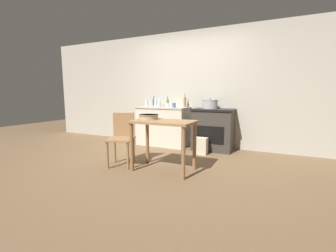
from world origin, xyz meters
TOP-DOWN VIEW (x-y plane):
  - ground_plane at (0.00, 0.00)m, footprint 14.00×14.00m
  - wall_back at (0.00, 1.58)m, footprint 8.00×0.07m
  - counter_cabinet at (-0.50, 1.27)m, footprint 1.16×0.59m
  - stove at (0.66, 1.29)m, footprint 0.84×0.56m
  - work_table at (0.30, -0.31)m, footprint 0.94×0.56m
  - chair at (-0.45, -0.35)m, footprint 0.51×0.51m
  - flour_sack at (0.54, 0.86)m, footprint 0.25×0.17m
  - stock_pot at (0.58, 1.28)m, footprint 0.32×0.32m
  - mixing_bowl_large at (0.01, -0.25)m, footprint 0.32×0.32m
  - bottle_far_left at (-0.85, 1.47)m, footprint 0.06×0.06m
  - bottle_left at (-0.65, 1.39)m, footprint 0.07×0.07m
  - bottle_mid_left at (-0.03, 1.42)m, footprint 0.06×0.06m
  - bottle_center_left at (-0.45, 1.40)m, footprint 0.06×0.06m
  - bottle_center at (-0.76, 1.39)m, footprint 0.06×0.06m
  - bottle_center_right at (-0.97, 1.33)m, footprint 0.08×0.08m
  - cup_mid_right at (-0.55, 1.16)m, footprint 0.08×0.08m
  - cup_right at (-0.24, 1.16)m, footprint 0.07×0.07m
  - cup_far_right at (-0.15, 1.09)m, footprint 0.07×0.07m
  - cup_end_right at (-0.34, 1.18)m, footprint 0.07×0.07m

SIDE VIEW (x-z plane):
  - ground_plane at x=0.00m, z-range 0.00..0.00m
  - flour_sack at x=0.54m, z-range 0.00..0.32m
  - stove at x=0.66m, z-range 0.00..0.87m
  - counter_cabinet at x=-0.50m, z-range 0.00..0.88m
  - chair at x=-0.45m, z-range 0.04..0.90m
  - work_table at x=0.30m, z-range 0.24..1.01m
  - mixing_bowl_large at x=0.01m, z-range 0.78..0.85m
  - cup_right at x=-0.24m, z-range 0.88..0.96m
  - cup_end_right at x=-0.34m, z-range 0.88..0.96m
  - cup_mid_right at x=-0.55m, z-range 0.88..0.97m
  - cup_far_right at x=-0.15m, z-range 0.88..0.98m
  - bottle_center_right at x=-0.97m, z-range 0.86..1.05m
  - bottle_left at x=-0.65m, z-range 0.85..1.06m
  - stock_pot at x=0.58m, z-range 0.85..1.07m
  - bottle_center_left at x=-0.45m, z-range 0.85..1.09m
  - bottle_far_left at x=-0.85m, z-range 0.85..1.10m
  - bottle_center at x=-0.76m, z-range 0.85..1.10m
  - bottle_mid_left at x=-0.03m, z-range 0.84..1.14m
  - wall_back at x=0.00m, z-range 0.00..2.55m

